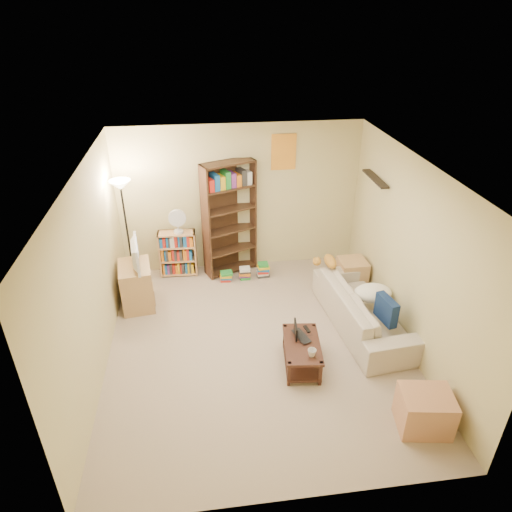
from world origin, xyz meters
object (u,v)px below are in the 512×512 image
object	(u,v)px
sofa	(363,308)
floor_lamp	(123,205)
tabby_cat	(328,261)
end_cabinet	(425,411)
laptop	(304,335)
side_table	(352,274)
coffee_table	(302,351)
mug	(312,353)
television	(132,254)
tall_bookshelf	(229,216)
short_bookshelf	(178,253)
desk_fan	(177,220)
tv_stand	(137,286)

from	to	relation	value
sofa	floor_lamp	size ratio (longest dim) A/B	1.13
tabby_cat	end_cabinet	xyz separation A→B (m)	(0.41, -2.58, -0.44)
laptop	end_cabinet	world-z (taller)	end_cabinet
side_table	sofa	bearing A→B (deg)	-99.45
coffee_table	side_table	world-z (taller)	side_table
mug	television	world-z (taller)	television
coffee_table	tall_bookshelf	size ratio (longest dim) A/B	0.44
sofa	short_bookshelf	bearing A→B (deg)	49.89
mug	desk_fan	bearing A→B (deg)	120.64
coffee_table	laptop	world-z (taller)	laptop
short_bookshelf	television	bearing A→B (deg)	-123.67
tabby_cat	tall_bookshelf	xyz separation A→B (m)	(-1.41, 1.06, 0.36)
coffee_table	desk_fan	size ratio (longest dim) A/B	2.02
mug	television	distance (m)	3.00
short_bookshelf	desk_fan	distance (m)	0.63
coffee_table	side_table	bearing A→B (deg)	61.24
sofa	tall_bookshelf	world-z (taller)	tall_bookshelf
tv_stand	desk_fan	world-z (taller)	desk_fan
tabby_cat	floor_lamp	world-z (taller)	floor_lamp
side_table	tv_stand	bearing A→B (deg)	-178.90
sofa	short_bookshelf	world-z (taller)	short_bookshelf
sofa	tv_stand	distance (m)	3.39
laptop	short_bookshelf	distance (m)	2.89
coffee_table	television	bearing A→B (deg)	149.61
short_bookshelf	end_cabinet	distance (m)	4.54
mug	television	bearing A→B (deg)	139.94
sofa	television	distance (m)	3.44
tall_bookshelf	sofa	bearing A→B (deg)	-68.56
tabby_cat	short_bookshelf	world-z (taller)	short_bookshelf
laptop	tv_stand	world-z (taller)	tv_stand
sofa	laptop	bearing A→B (deg)	114.20
tall_bookshelf	desk_fan	xyz separation A→B (m)	(-0.85, -0.04, -0.00)
television	side_table	size ratio (longest dim) A/B	1.45
coffee_table	sofa	bearing A→B (deg)	40.25
tabby_cat	coffee_table	distance (m)	1.67
tall_bookshelf	floor_lamp	size ratio (longest dim) A/B	1.05
end_cabinet	tabby_cat	bearing A→B (deg)	99.00
desk_fan	tv_stand	bearing A→B (deg)	-129.00
tabby_cat	floor_lamp	distance (m)	3.19
laptop	short_bookshelf	size ratio (longest dim) A/B	0.47
tall_bookshelf	short_bookshelf	bearing A→B (deg)	157.46
laptop	tabby_cat	bearing A→B (deg)	-44.53
end_cabinet	sofa	bearing A→B (deg)	92.19
coffee_table	short_bookshelf	size ratio (longest dim) A/B	1.07
mug	side_table	xyz separation A→B (m)	(1.15, 1.97, -0.16)
mug	tv_stand	xyz separation A→B (m)	(-2.27, 1.91, -0.06)
television	end_cabinet	world-z (taller)	television
tv_stand	floor_lamp	xyz separation A→B (m)	(-0.10, 0.48, 1.14)
sofa	floor_lamp	bearing A→B (deg)	61.13
tv_stand	desk_fan	bearing A→B (deg)	43.27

